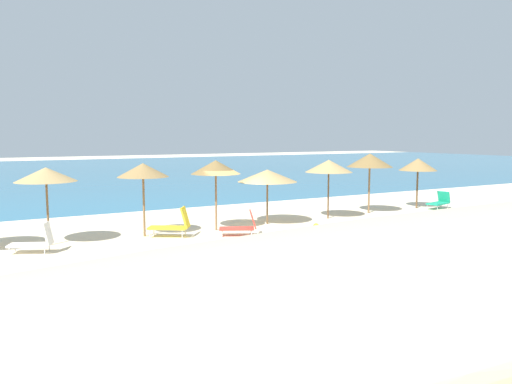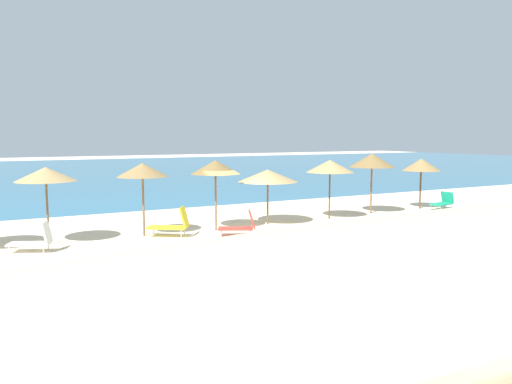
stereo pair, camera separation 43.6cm
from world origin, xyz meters
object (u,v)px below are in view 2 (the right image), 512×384
at_px(lounge_chair_1, 241,226).
at_px(lounge_chair_2, 172,224).
at_px(beach_umbrella_3, 215,167).
at_px(beach_umbrella_6, 372,161).
at_px(lounge_chair_3, 35,240).
at_px(beach_umbrella_5, 330,166).
at_px(lounge_chair_0, 443,202).
at_px(beach_umbrella_2, 143,170).
at_px(beach_umbrella_4, 268,176).
at_px(beach_umbrella_1, 46,174).
at_px(beach_umbrella_7, 421,165).
at_px(beach_ball, 316,227).

height_order(lounge_chair_1, lounge_chair_2, lounge_chair_2).
bearing_deg(beach_umbrella_3, beach_umbrella_6, 2.89).
xyz_separation_m(beach_umbrella_3, lounge_chair_3, (-6.95, -0.75, -2.20)).
distance_m(beach_umbrella_5, lounge_chair_0, 7.41).
bearing_deg(beach_umbrella_2, beach_umbrella_3, -4.19).
distance_m(lounge_chair_1, lounge_chair_3, 7.37).
distance_m(beach_umbrella_4, lounge_chair_0, 10.51).
relative_size(beach_umbrella_4, lounge_chair_2, 1.59).
bearing_deg(beach_umbrella_5, beach_umbrella_1, 178.85).
height_order(beach_umbrella_7, lounge_chair_1, beach_umbrella_7).
height_order(lounge_chair_0, beach_ball, lounge_chair_0).
relative_size(beach_umbrella_7, lounge_chair_1, 1.72).
height_order(lounge_chair_2, lounge_chair_3, lounge_chair_2).
xyz_separation_m(lounge_chair_1, lounge_chair_3, (-7.33, 0.79, 0.00)).
bearing_deg(beach_umbrella_7, beach_umbrella_3, -177.80).
height_order(beach_umbrella_2, lounge_chair_0, beach_umbrella_2).
height_order(beach_umbrella_4, lounge_chair_1, beach_umbrella_4).
bearing_deg(lounge_chair_0, beach_umbrella_6, 66.78).
relative_size(beach_umbrella_3, lounge_chair_0, 1.93).
distance_m(beach_umbrella_6, lounge_chair_1, 8.83).
height_order(beach_umbrella_4, beach_umbrella_6, beach_umbrella_6).
xyz_separation_m(beach_umbrella_6, beach_umbrella_7, (3.43, 0.03, -0.31)).
bearing_deg(beach_umbrella_7, lounge_chair_3, -176.34).
relative_size(beach_umbrella_5, lounge_chair_2, 1.68).
xyz_separation_m(beach_umbrella_3, beach_umbrella_6, (8.68, 0.44, 0.05)).
bearing_deg(lounge_chair_0, beach_umbrella_1, 75.32).
height_order(beach_umbrella_1, beach_umbrella_3, beach_umbrella_3).
height_order(lounge_chair_0, lounge_chair_3, lounge_chair_3).
height_order(beach_umbrella_1, lounge_chair_2, beach_umbrella_1).
bearing_deg(lounge_chair_3, beach_umbrella_2, -52.41).
distance_m(beach_umbrella_5, beach_umbrella_7, 6.28).
height_order(beach_umbrella_5, beach_umbrella_6, beach_umbrella_6).
height_order(beach_umbrella_5, lounge_chair_2, beach_umbrella_5).
bearing_deg(lounge_chair_3, beach_umbrella_7, -62.43).
bearing_deg(beach_umbrella_5, lounge_chair_3, -176.25).
bearing_deg(beach_umbrella_2, beach_umbrella_4, 0.08).
bearing_deg(beach_umbrella_1, beach_umbrella_7, 0.42).
bearing_deg(beach_umbrella_7, beach_ball, -164.13).
bearing_deg(beach_umbrella_1, lounge_chair_3, -116.57).
height_order(lounge_chair_1, beach_ball, lounge_chair_1).
distance_m(lounge_chair_2, beach_ball, 5.91).
height_order(beach_umbrella_4, beach_umbrella_7, beach_umbrella_7).
height_order(beach_umbrella_3, lounge_chair_1, beach_umbrella_3).
xyz_separation_m(beach_umbrella_3, lounge_chair_1, (0.38, -1.54, -2.21)).
bearing_deg(beach_ball, lounge_chair_2, 165.77).
distance_m(beach_umbrella_4, beach_umbrella_5, 3.27).
bearing_deg(beach_umbrella_2, beach_umbrella_6, 1.09).
height_order(lounge_chair_1, lounge_chair_3, lounge_chair_3).
bearing_deg(lounge_chair_0, lounge_chair_3, 78.50).
bearing_deg(beach_umbrella_6, beach_umbrella_2, -178.91).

